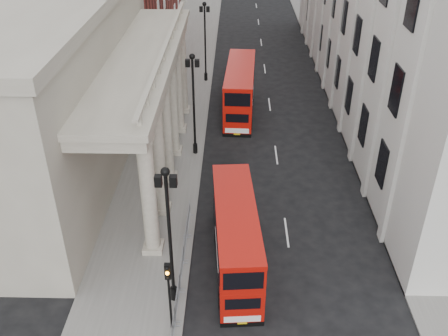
# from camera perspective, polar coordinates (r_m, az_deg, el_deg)

# --- Properties ---
(sidewalk_west) EXTENTS (6.00, 140.00, 0.12)m
(sidewalk_west) POSITION_cam_1_polar(r_m,az_deg,el_deg) (49.93, -5.22, 7.42)
(sidewalk_west) COLOR slate
(sidewalk_west) RESTS_ON ground
(sidewalk_east) EXTENTS (3.00, 140.00, 0.12)m
(sidewalk_east) POSITION_cam_1_polar(r_m,az_deg,el_deg) (50.82, 13.75, 7.07)
(sidewalk_east) COLOR slate
(sidewalk_east) RESTS_ON ground
(kerb) EXTENTS (0.20, 140.00, 0.14)m
(kerb) POSITION_cam_1_polar(r_m,az_deg,el_deg) (49.68, -1.81, 7.43)
(kerb) COLOR slate
(kerb) RESTS_ON ground
(portico_building) EXTENTS (9.00, 28.00, 12.00)m
(portico_building) POSITION_cam_1_polar(r_m,az_deg,el_deg) (38.52, -18.78, 7.98)
(portico_building) COLOR gray
(portico_building) RESTS_ON ground
(lamp_post_south) EXTENTS (1.05, 0.44, 8.32)m
(lamp_post_south) POSITION_cam_1_polar(r_m,az_deg,el_deg) (24.88, -6.28, -6.92)
(lamp_post_south) COLOR black
(lamp_post_south) RESTS_ON sidewalk_west
(lamp_post_mid) EXTENTS (1.05, 0.44, 8.32)m
(lamp_post_mid) POSITION_cam_1_polar(r_m,az_deg,el_deg) (38.64, -3.50, 7.95)
(lamp_post_mid) COLOR black
(lamp_post_mid) RESTS_ON sidewalk_west
(lamp_post_north) EXTENTS (1.05, 0.44, 8.32)m
(lamp_post_north) POSITION_cam_1_polar(r_m,az_deg,el_deg) (53.66, -2.18, 14.78)
(lamp_post_north) COLOR black
(lamp_post_north) RESTS_ON sidewalk_west
(traffic_light) EXTENTS (0.28, 0.33, 4.30)m
(traffic_light) POSITION_cam_1_polar(r_m,az_deg,el_deg) (24.56, -6.35, -13.15)
(traffic_light) COLOR black
(traffic_light) RESTS_ON sidewalk_west
(crowd_barriers) EXTENTS (0.50, 18.75, 1.10)m
(crowd_barriers) POSITION_cam_1_polar(r_m,az_deg,el_deg) (26.46, -5.63, -16.56)
(crowd_barriers) COLOR gray
(crowd_barriers) RESTS_ON sidewalk_west
(bus_near) EXTENTS (3.00, 9.58, 4.07)m
(bus_near) POSITION_cam_1_polar(r_m,az_deg,el_deg) (28.69, 1.36, -7.79)
(bus_near) COLOR #AC0E07
(bus_near) RESTS_ON ground
(bus_far) EXTENTS (3.01, 10.49, 4.48)m
(bus_far) POSITION_cam_1_polar(r_m,az_deg,el_deg) (47.00, 1.84, 8.99)
(bus_far) COLOR #BC1008
(bus_far) RESTS_ON ground
(pedestrian_a) EXTENTS (0.66, 0.52, 1.58)m
(pedestrian_a) POSITION_cam_1_polar(r_m,az_deg,el_deg) (32.63, -8.35, -5.35)
(pedestrian_a) COLOR black
(pedestrian_a) RESTS_ON sidewalk_west
(pedestrian_b) EXTENTS (0.86, 0.73, 1.55)m
(pedestrian_b) POSITION_cam_1_polar(r_m,az_deg,el_deg) (37.31, -9.32, -0.31)
(pedestrian_b) COLOR #292321
(pedestrian_b) RESTS_ON sidewalk_west
(pedestrian_c) EXTENTS (0.95, 0.73, 1.73)m
(pedestrian_c) POSITION_cam_1_polar(r_m,az_deg,el_deg) (42.82, -7.06, 4.42)
(pedestrian_c) COLOR black
(pedestrian_c) RESTS_ON sidewalk_west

